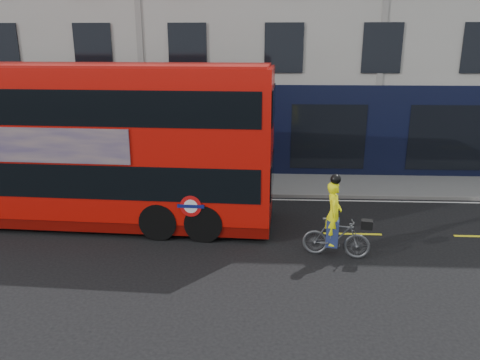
{
  "coord_description": "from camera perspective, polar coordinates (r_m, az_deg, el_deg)",
  "views": [
    {
      "loc": [
        5.17,
        -12.1,
        5.7
      ],
      "look_at": [
        4.47,
        2.3,
        1.46
      ],
      "focal_mm": 35.0,
      "sensor_mm": 36.0,
      "label": 1
    }
  ],
  "objects": [
    {
      "name": "road_edge_line",
      "position": [
        18.48,
        -13.6,
        -2.06
      ],
      "size": [
        58.0,
        0.1,
        0.01
      ],
      "primitive_type": "cube",
      "color": "silver",
      "rests_on": "ground"
    },
    {
      "name": "ground",
      "position": [
        14.34,
        -18.79,
        -7.98
      ],
      "size": [
        120.0,
        120.0,
        0.0
      ],
      "primitive_type": "plane",
      "color": "black",
      "rests_on": "ground"
    },
    {
      "name": "pavement",
      "position": [
        20.11,
        -12.21,
        -0.29
      ],
      "size": [
        60.0,
        3.0,
        0.12
      ],
      "primitive_type": "cube",
      "color": "slate",
      "rests_on": "ground"
    },
    {
      "name": "cyclist",
      "position": [
        13.12,
        11.57,
        -5.96
      ],
      "size": [
        1.92,
        0.88,
        2.37
      ],
      "rotation": [
        0.0,
        0.0,
        -0.2
      ],
      "color": "#4E5054",
      "rests_on": "ground"
    },
    {
      "name": "lane_dashes",
      "position": [
        15.63,
        -16.83,
        -5.74
      ],
      "size": [
        58.0,
        0.12,
        0.01
      ],
      "primitive_type": null,
      "color": "yellow",
      "rests_on": "ground"
    },
    {
      "name": "building_terrace",
      "position": [
        25.64,
        -9.42,
        20.18
      ],
      "size": [
        50.0,
        10.07,
        15.0
      ],
      "color": "#A7A59E",
      "rests_on": "ground"
    },
    {
      "name": "kerb",
      "position": [
        18.73,
        -13.37,
        -1.59
      ],
      "size": [
        60.0,
        0.12,
        0.13
      ],
      "primitive_type": "cube",
      "color": "slate",
      "rests_on": "ground"
    },
    {
      "name": "bus",
      "position": [
        15.85,
        -19.27,
        4.22
      ],
      "size": [
        12.75,
        3.5,
        5.09
      ],
      "rotation": [
        0.0,
        0.0,
        -0.05
      ],
      "color": "red",
      "rests_on": "ground"
    }
  ]
}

